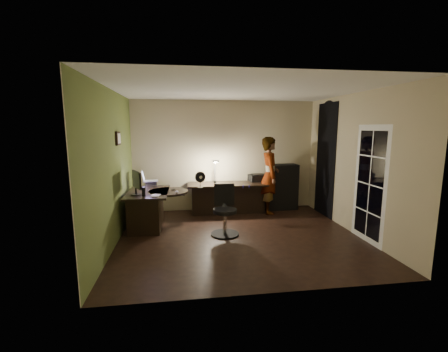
{
  "coord_description": "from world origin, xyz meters",
  "views": [
    {
      "loc": [
        -1.06,
        -5.34,
        2.05
      ],
      "look_at": [
        -0.15,
        1.05,
        1.0
      ],
      "focal_mm": 24.0,
      "sensor_mm": 36.0,
      "label": 1
    }
  ],
  "objects": [
    {
      "name": "notepad",
      "position": [
        -1.57,
        0.34,
        0.77
      ],
      "size": [
        0.18,
        0.23,
        0.01
      ],
      "primitive_type": "cube",
      "rotation": [
        0.0,
        0.0,
        -0.16
      ],
      "color": "silver",
      "rests_on": "desk_left"
    },
    {
      "name": "monitor",
      "position": [
        -1.94,
        0.47,
        0.93
      ],
      "size": [
        0.29,
        0.5,
        0.33
      ],
      "primitive_type": "cube",
      "rotation": [
        0.0,
        0.0,
        0.41
      ],
      "color": "black",
      "rests_on": "desk_left"
    },
    {
      "name": "wall_left",
      "position": [
        -2.25,
        0.0,
        1.35
      ],
      "size": [
        0.01,
        4.0,
        2.7
      ],
      "primitive_type": "cube",
      "color": "tan",
      "rests_on": "floor"
    },
    {
      "name": "laptop_stand",
      "position": [
        -1.76,
        1.36,
        0.82
      ],
      "size": [
        0.28,
        0.25,
        0.1
      ],
      "primitive_type": "cube",
      "rotation": [
        0.0,
        0.0,
        0.22
      ],
      "color": "silver",
      "rests_on": "desk_left"
    },
    {
      "name": "desk_fan",
      "position": [
        -0.66,
        1.22,
        0.9
      ],
      "size": [
        0.27,
        0.21,
        0.37
      ],
      "primitive_type": "cube",
      "rotation": [
        0.0,
        0.0,
        0.38
      ],
      "color": "black",
      "rests_on": "desk_right"
    },
    {
      "name": "french_door",
      "position": [
        2.24,
        -0.55,
        1.05
      ],
      "size": [
        0.02,
        0.92,
        2.1
      ],
      "primitive_type": "cube",
      "color": "white",
      "rests_on": "floor"
    },
    {
      "name": "phone",
      "position": [
        -1.25,
        0.9,
        0.77
      ],
      "size": [
        0.1,
        0.15,
        0.01
      ],
      "primitive_type": "cube",
      "rotation": [
        0.0,
        0.0,
        -0.19
      ],
      "color": "black",
      "rests_on": "desk_left"
    },
    {
      "name": "green_wall_overlay",
      "position": [
        -2.24,
        0.0,
        1.35
      ],
      "size": [
        0.0,
        4.0,
        2.7
      ],
      "primitive_type": "cube",
      "color": "#576A2E",
      "rests_on": "floor"
    },
    {
      "name": "person",
      "position": [
        1.02,
        1.49,
        0.92
      ],
      "size": [
        0.53,
        0.71,
        1.84
      ],
      "primitive_type": "imported",
      "rotation": [
        0.0,
        0.0,
        1.43
      ],
      "color": "#D8A88C",
      "rests_on": "floor"
    },
    {
      "name": "wall_right",
      "position": [
        2.25,
        0.0,
        1.35
      ],
      "size": [
        0.01,
        4.0,
        2.7
      ],
      "primitive_type": "cube",
      "color": "tan",
      "rests_on": "floor"
    },
    {
      "name": "wall_front",
      "position": [
        0.0,
        -2.0,
        1.35
      ],
      "size": [
        4.5,
        0.01,
        2.7
      ],
      "primitive_type": "cube",
      "color": "tan",
      "rests_on": "floor"
    },
    {
      "name": "office_chair",
      "position": [
        -0.26,
        0.12,
        0.48
      ],
      "size": [
        0.59,
        0.59,
        0.97
      ],
      "primitive_type": "cube",
      "rotation": [
        0.0,
        0.0,
        -0.09
      ],
      "color": "black",
      "rests_on": "floor"
    },
    {
      "name": "desk_left",
      "position": [
        -1.75,
        0.78,
        0.38
      ],
      "size": [
        0.83,
        1.33,
        0.76
      ],
      "primitive_type": "cube",
      "rotation": [
        0.0,
        0.0,
        -0.02
      ],
      "color": "black",
      "rests_on": "floor"
    },
    {
      "name": "speaker",
      "position": [
        -1.79,
        0.34,
        0.85
      ],
      "size": [
        0.08,
        0.08,
        0.17
      ],
      "primitive_type": "cylinder",
      "rotation": [
        0.0,
        0.0,
        -0.21
      ],
      "color": "black",
      "rests_on": "desk_left"
    },
    {
      "name": "pen",
      "position": [
        -1.06,
        0.29,
        0.77
      ],
      "size": [
        0.08,
        0.11,
        0.01
      ],
      "primitive_type": "cube",
      "rotation": [
        0.0,
        0.0,
        0.6
      ],
      "color": "black",
      "rests_on": "desk_left"
    },
    {
      "name": "mouse",
      "position": [
        -1.17,
        0.55,
        0.79
      ],
      "size": [
        0.09,
        0.11,
        0.04
      ],
      "primitive_type": "ellipsoid",
      "rotation": [
        0.0,
        0.0,
        -0.28
      ],
      "color": "silver",
      "rests_on": "desk_left"
    },
    {
      "name": "printer",
      "position": [
        0.81,
        1.8,
        0.81
      ],
      "size": [
        0.46,
        0.38,
        0.19
      ],
      "primitive_type": "cube",
      "rotation": [
        0.0,
        0.0,
        0.11
      ],
      "color": "black",
      "rests_on": "desk_right"
    },
    {
      "name": "headphones",
      "position": [
        0.35,
        1.06,
        0.76
      ],
      "size": [
        0.19,
        0.11,
        0.08
      ],
      "primitive_type": "cube",
      "rotation": [
        0.0,
        0.0,
        -0.19
      ],
      "color": "navy",
      "rests_on": "desk_right"
    },
    {
      "name": "ceiling",
      "position": [
        0.0,
        0.0,
        2.71
      ],
      "size": [
        4.5,
        4.0,
        0.01
      ],
      "primitive_type": "cube",
      "color": "silver",
      "rests_on": "floor"
    },
    {
      "name": "arched_doorway",
      "position": [
        2.24,
        1.15,
        1.3
      ],
      "size": [
        0.01,
        0.9,
        2.6
      ],
      "primitive_type": "cube",
      "color": "black",
      "rests_on": "floor"
    },
    {
      "name": "desk_right",
      "position": [
        0.03,
        1.61,
        0.36
      ],
      "size": [
        1.95,
        0.71,
        0.73
      ],
      "primitive_type": "cube",
      "rotation": [
        0.0,
        0.0,
        -0.02
      ],
      "color": "black",
      "rests_on": "floor"
    },
    {
      "name": "wall_back",
      "position": [
        0.0,
        2.0,
        1.35
      ],
      "size": [
        4.5,
        0.01,
        2.7
      ],
      "primitive_type": "cube",
      "color": "tan",
      "rests_on": "floor"
    },
    {
      "name": "cabinet",
      "position": [
        1.42,
        1.78,
        0.57
      ],
      "size": [
        0.77,
        0.4,
        1.14
      ],
      "primitive_type": "cube",
      "rotation": [
        0.0,
        0.0,
        0.02
      ],
      "color": "black",
      "rests_on": "floor"
    },
    {
      "name": "laptop",
      "position": [
        -1.76,
        1.36,
        0.99
      ],
      "size": [
        0.37,
        0.35,
        0.24
      ],
      "primitive_type": "cube",
      "rotation": [
        0.0,
        0.0,
        0.1
      ],
      "color": "silver",
      "rests_on": "laptop_stand"
    },
    {
      "name": "floor",
      "position": [
        0.0,
        0.0,
        -0.01
      ],
      "size": [
        4.5,
        4.0,
        0.01
      ],
      "primitive_type": "cube",
      "color": "black",
      "rests_on": "ground"
    },
    {
      "name": "desk_lamp",
      "position": [
        -0.28,
        1.71,
        1.02
      ],
      "size": [
        0.19,
        0.3,
        0.61
      ],
      "primitive_type": "cube",
      "rotation": [
        0.0,
        0.0,
        0.16
      ],
      "color": "black",
      "rests_on": "desk_right"
    },
    {
      "name": "framed_picture",
      "position": [
        -2.22,
        0.45,
        1.85
      ],
      "size": [
        0.04,
        0.3,
        0.25
      ],
      "primitive_type": "cube",
      "color": "black",
      "rests_on": "wall_left"
    }
  ]
}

